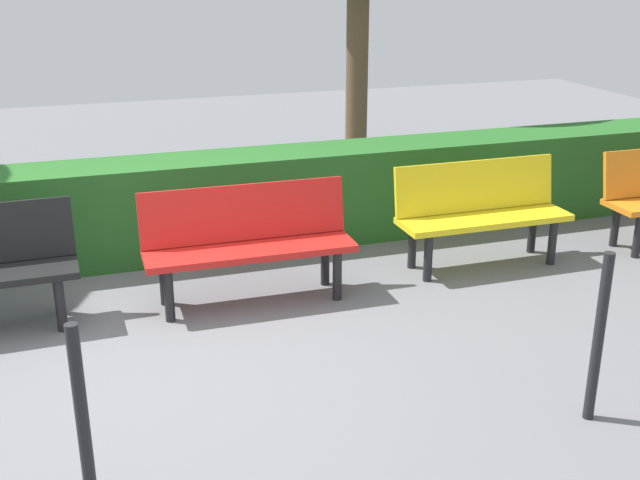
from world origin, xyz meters
name	(u,v)px	position (x,y,z in m)	size (l,w,h in m)	color
ground_plane	(140,360)	(0.00, 0.00, 0.00)	(19.44, 19.44, 0.00)	slate
bench_yellow	(481,209)	(-2.91, -0.84, 0.48)	(1.45, 0.46, 0.86)	yellow
bench_red	(248,238)	(-0.90, -0.73, 0.48)	(1.56, 0.48, 0.86)	red
hedge_row	(222,203)	(-0.93, -1.84, 0.42)	(15.44, 0.60, 0.84)	#266023
railing_post_mid	(598,338)	(-2.34, 1.48, 0.50)	(0.06, 0.06, 1.00)	black
railing_post_far	(83,426)	(0.36, 1.48, 0.50)	(0.06, 0.06, 1.00)	black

